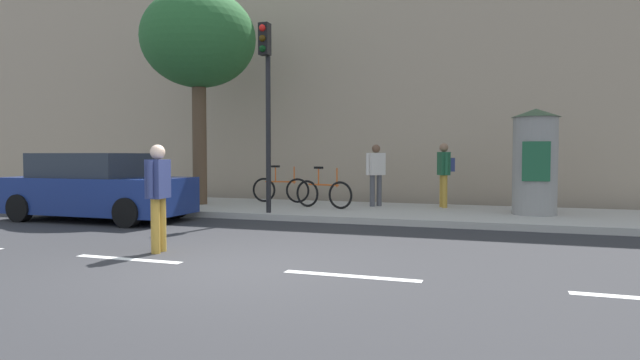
# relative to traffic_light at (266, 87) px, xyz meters

# --- Properties ---
(ground_plane) EXTENTS (80.00, 80.00, 0.00)m
(ground_plane) POSITION_rel_traffic_light_xyz_m (1.88, -5.24, -3.17)
(ground_plane) COLOR #2B2B2D
(sidewalk_curb) EXTENTS (36.00, 4.00, 0.15)m
(sidewalk_curb) POSITION_rel_traffic_light_xyz_m (1.88, 1.76, -3.09)
(sidewalk_curb) COLOR #B2ADA3
(sidewalk_curb) RESTS_ON ground_plane
(lane_markings) EXTENTS (25.80, 0.16, 0.01)m
(lane_markings) POSITION_rel_traffic_light_xyz_m (1.88, -5.24, -3.16)
(lane_markings) COLOR silver
(lane_markings) RESTS_ON ground_plane
(building_backdrop) EXTENTS (36.00, 5.00, 8.69)m
(building_backdrop) POSITION_rel_traffic_light_xyz_m (1.88, 6.76, 1.18)
(building_backdrop) COLOR tan
(building_backdrop) RESTS_ON ground_plane
(traffic_light) EXTENTS (0.24, 0.45, 4.50)m
(traffic_light) POSITION_rel_traffic_light_xyz_m (0.00, 0.00, 0.00)
(traffic_light) COLOR black
(traffic_light) RESTS_ON sidewalk_curb
(poster_column) EXTENTS (1.10, 1.10, 2.47)m
(poster_column) POSITION_rel_traffic_light_xyz_m (6.07, 1.75, -1.76)
(poster_column) COLOR gray
(poster_column) RESTS_ON sidewalk_curb
(street_tree) EXTENTS (3.21, 3.21, 6.03)m
(street_tree) POSITION_rel_traffic_light_xyz_m (-2.79, 1.54, 1.59)
(street_tree) COLOR brown
(street_tree) RESTS_ON sidewalk_curb
(pedestrian_in_dark_shirt) EXTENTS (0.29, 0.58, 1.71)m
(pedestrian_in_dark_shirt) POSITION_rel_traffic_light_xyz_m (0.25, -4.61, -2.17)
(pedestrian_in_dark_shirt) COLOR #B78C33
(pedestrian_in_dark_shirt) RESTS_ON ground_plane
(pedestrian_with_bag) EXTENTS (0.49, 0.56, 1.71)m
(pedestrian_with_bag) POSITION_rel_traffic_light_xyz_m (3.89, 2.80, -2.00)
(pedestrian_with_bag) COLOR #B78C33
(pedestrian_with_bag) RESTS_ON sidewalk_curb
(pedestrian_tallest) EXTENTS (0.48, 0.56, 1.68)m
(pedestrian_tallest) POSITION_rel_traffic_light_xyz_m (2.08, 2.56, -2.02)
(pedestrian_tallest) COLOR #4C4C51
(pedestrian_tallest) RESTS_ON sidewalk_curb
(bicycle_leaning) EXTENTS (1.72, 0.53, 1.09)m
(bicycle_leaning) POSITION_rel_traffic_light_xyz_m (0.89, 1.61, -2.63)
(bicycle_leaning) COLOR black
(bicycle_leaning) RESTS_ON sidewalk_curb
(bicycle_upright) EXTENTS (1.77, 0.17, 1.09)m
(bicycle_upright) POSITION_rel_traffic_light_xyz_m (-0.83, 2.77, -2.63)
(bicycle_upright) COLOR black
(bicycle_upright) RESTS_ON sidewalk_curb
(parked_car_red) EXTENTS (4.29, 1.99, 1.59)m
(parked_car_red) POSITION_rel_traffic_light_xyz_m (-3.72, -1.47, -2.41)
(parked_car_red) COLOR navy
(parked_car_red) RESTS_ON ground_plane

